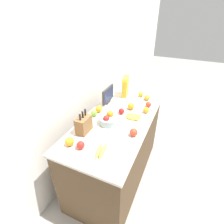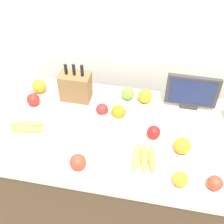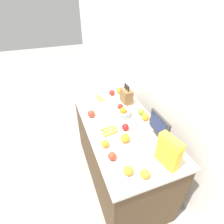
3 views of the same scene
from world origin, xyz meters
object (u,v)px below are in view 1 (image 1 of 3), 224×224
object	(u,v)px
fruit_bowl	(109,119)
apple_middle	(94,113)
cereal_box	(125,85)
apple_leftmost	(148,104)
apple_front	(134,132)
orange_by_cereal	(147,98)
apple_near_bananas	(81,145)
small_monitor	(108,95)
orange_back_center	(141,94)
orange_mid_right	(99,109)
banana_bunch_left	(133,117)
orange_front_center	(146,110)
banana_bunch_right	(101,150)
orange_front_left	(131,106)
knife_block	(84,124)
orange_mid_left	(69,142)
apple_rear	(122,111)

from	to	relation	value
fruit_bowl	apple_middle	bearing A→B (deg)	75.18
cereal_box	apple_leftmost	bearing A→B (deg)	-127.63
apple_front	orange_by_cereal	bearing A→B (deg)	5.33
orange_by_cereal	apple_near_bananas	bearing A→B (deg)	165.50
small_monitor	apple_near_bananas	world-z (taller)	small_monitor
orange_back_center	orange_mid_right	distance (m)	0.72
banana_bunch_left	orange_mid_right	xyz separation A→B (m)	(-0.05, 0.43, 0.02)
orange_back_center	orange_front_center	size ratio (longest dim) A/B	1.03
banana_bunch_right	orange_front_left	bearing A→B (deg)	0.36
apple_middle	orange_front_center	bearing A→B (deg)	-58.75
apple_middle	orange_by_cereal	distance (m)	0.81
banana_bunch_right	apple_front	distance (m)	0.39
banana_bunch_left	apple_near_bananas	distance (m)	0.74
orange_back_center	orange_mid_right	world-z (taller)	orange_mid_right
apple_middle	apple_leftmost	size ratio (longest dim) A/B	1.09
knife_block	orange_back_center	world-z (taller)	knife_block
cereal_box	banana_bunch_left	world-z (taller)	cereal_box
orange_by_cereal	orange_mid_right	size ratio (longest dim) A/B	0.93
orange_back_center	orange_front_center	world-z (taller)	orange_back_center
apple_middle	orange_by_cereal	bearing A→B (deg)	-35.28
banana_bunch_right	orange_by_cereal	size ratio (longest dim) A/B	2.65
cereal_box	orange_mid_right	distance (m)	0.60
cereal_box	orange_mid_right	bearing A→B (deg)	156.01
cereal_box	apple_leftmost	world-z (taller)	cereal_box
knife_block	banana_bunch_right	distance (m)	0.37
fruit_bowl	banana_bunch_left	size ratio (longest dim) A/B	1.19
apple_front	orange_front_left	xyz separation A→B (m)	(0.49, 0.20, 0.00)
small_monitor	orange_back_center	world-z (taller)	small_monitor
apple_middle	banana_bunch_left	bearing A→B (deg)	-70.84
apple_leftmost	orange_front_left	xyz separation A→B (m)	(-0.15, 0.19, 0.01)
apple_near_bananas	orange_back_center	distance (m)	1.29
fruit_bowl	apple_middle	xyz separation A→B (m)	(0.06, 0.22, -0.01)
apple_near_bananas	orange_front_left	world-z (taller)	orange_front_left
apple_near_bananas	orange_mid_right	bearing A→B (deg)	13.33
orange_mid_right	orange_mid_left	xyz separation A→B (m)	(-0.65, -0.03, 0.00)
apple_rear	orange_mid_right	xyz separation A→B (m)	(-0.08, 0.27, 0.01)
banana_bunch_right	apple_near_bananas	world-z (taller)	apple_near_bananas
apple_front	fruit_bowl	bearing A→B (deg)	73.38
apple_near_bananas	orange_back_center	world-z (taller)	apple_near_bananas
small_monitor	apple_rear	xyz separation A→B (m)	(-0.18, -0.27, -0.09)
banana_bunch_right	orange_by_cereal	distance (m)	1.17
cereal_box	orange_by_cereal	distance (m)	0.35
banana_bunch_right	apple_rear	xyz separation A→B (m)	(0.68, 0.07, 0.02)
orange_mid_right	apple_near_bananas	bearing A→B (deg)	-166.67
small_monitor	apple_near_bananas	bearing A→B (deg)	-170.81
knife_block	banana_bunch_left	xyz separation A→B (m)	(0.46, -0.39, -0.07)
knife_block	apple_leftmost	xyz separation A→B (m)	(0.79, -0.48, -0.05)
small_monitor	apple_leftmost	world-z (taller)	small_monitor
orange_mid_left	orange_front_left	bearing A→B (deg)	-19.27
cereal_box	orange_by_cereal	bearing A→B (deg)	-104.74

